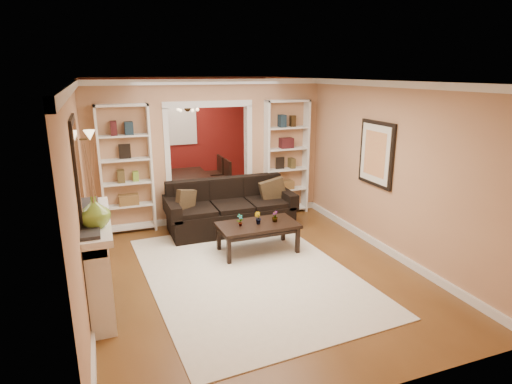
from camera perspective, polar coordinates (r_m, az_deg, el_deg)
name	(u,v)px	position (r m, az deg, el deg)	size (l,w,h in m)	color
floor	(228,239)	(7.53, -3.71, -6.33)	(8.00, 8.00, 0.00)	brown
ceiling	(225,80)	(6.98, -4.11, 14.67)	(8.00, 8.00, 0.00)	white
wall_back	(181,133)	(10.97, -10.01, 7.80)	(8.00, 8.00, 0.00)	tan
wall_front	(368,259)	(3.66, 14.74, -8.68)	(8.00, 8.00, 0.00)	tan
wall_left	(82,175)	(6.85, -22.23, 2.11)	(8.00, 8.00, 0.00)	tan
wall_right	(344,155)	(8.06, 11.66, 4.87)	(8.00, 8.00, 0.00)	tan
partition_wall	(209,152)	(8.27, -6.32, 5.37)	(4.50, 0.15, 2.70)	tan
red_back_panel	(181,134)	(10.95, -9.97, 7.63)	(4.44, 0.04, 2.64)	maroon
dining_window	(181,125)	(10.88, -9.99, 8.80)	(0.78, 0.03, 0.98)	#8CA5CC
area_rug	(248,273)	(6.32, -1.01, -10.77)	(2.77, 3.88, 0.01)	white
sofa	(231,206)	(7.83, -3.40, -1.90)	(2.33, 1.00, 0.91)	black
pillow_left	(186,202)	(7.57, -9.34, -1.29)	(0.38, 0.11, 0.38)	#4F3C22
pillow_right	(273,191)	(8.02, 2.25, 0.18)	(0.46, 0.13, 0.46)	#4F3C22
coffee_table	(258,238)	(6.94, 0.24, -6.13)	(1.27, 0.69, 0.48)	black
plant_left	(240,220)	(6.73, -2.12, -3.77)	(0.10, 0.07, 0.20)	#336626
plant_center	(258,218)	(6.82, 0.24, -3.49)	(0.11, 0.09, 0.20)	#336626
plant_right	(275,216)	(6.93, 2.54, -3.27)	(0.10, 0.10, 0.18)	#336626
bookshelf_left	(126,170)	(7.91, -16.90, 2.83)	(0.90, 0.30, 2.30)	white
bookshelf_right	(286,158)	(8.66, 4.02, 4.55)	(0.90, 0.30, 2.30)	white
fireplace	(101,261)	(5.66, -20.02, -8.70)	(0.32, 1.70, 1.16)	white
vase	(94,212)	(5.05, -20.73, -2.50)	(0.34, 0.34, 0.35)	olive
mirror	(77,165)	(5.29, -22.77, 3.30)	(0.03, 0.95, 1.10)	silver
wall_sconce	(86,137)	(7.31, -21.76, 6.79)	(0.18, 0.18, 0.22)	#FFE0A5
framed_art	(376,154)	(7.19, 15.69, 4.93)	(0.04, 0.85, 1.05)	black
dining_table	(191,187)	(9.92, -8.69, 0.71)	(0.89, 1.59, 0.56)	black
dining_chair_nw	(168,184)	(9.49, -11.59, 1.06)	(0.46, 0.46, 0.94)	black
dining_chair_ne	(217,180)	(9.72, -5.19, 1.63)	(0.46, 0.46, 0.93)	black
dining_chair_sw	(164,182)	(10.09, -12.12, 1.35)	(0.37, 0.37, 0.75)	black
dining_chair_se	(211,174)	(10.28, -6.08, 2.36)	(0.45, 0.45, 0.92)	black
chandelier	(191,110)	(9.63, -8.71, 10.78)	(0.50, 0.50, 0.30)	#3D301B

